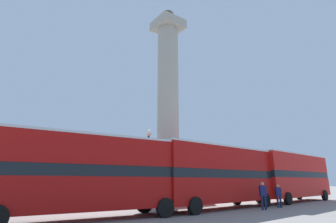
# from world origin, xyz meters

# --- Properties ---
(ground_plane) EXTENTS (200.00, 200.00, 0.00)m
(ground_plane) POSITION_xyz_m (0.00, 0.00, 0.00)
(ground_plane) COLOR gray
(monument_column) EXTENTS (5.57, 5.57, 18.93)m
(monument_column) POSITION_xyz_m (0.00, 0.00, 6.33)
(monument_column) COLOR #A39E8E
(monument_column) RESTS_ON ground_plane
(bus_a) EXTENTS (10.86, 3.35, 4.29)m
(bus_a) POSITION_xyz_m (0.40, -5.54, 2.37)
(bus_a) COLOR #A80F0C
(bus_a) RESTS_ON ground_plane
(bus_b) EXTENTS (11.09, 3.37, 4.18)m
(bus_b) POSITION_xyz_m (-9.04, -5.44, 2.32)
(bus_b) COLOR #A80F0C
(bus_b) RESTS_ON ground_plane
(bus_c) EXTENTS (11.66, 3.57, 4.42)m
(bus_c) POSITION_xyz_m (11.09, -5.12, 2.44)
(bus_c) COLOR red
(bus_c) RESTS_ON ground_plane
(equestrian_statue) EXTENTS (3.04, 2.19, 5.70)m
(equestrian_statue) POSITION_xyz_m (-9.30, 2.60, 1.62)
(equestrian_statue) COLOR #A39E8E
(equestrian_statue) RESTS_ON ground_plane
(street_lamp) EXTENTS (0.44, 0.44, 5.52)m
(street_lamp) POSITION_xyz_m (-3.81, -2.75, 3.21)
(street_lamp) COLOR black
(street_lamp) RESTS_ON ground_plane
(pedestrian_near_lamp) EXTENTS (0.46, 0.34, 1.63)m
(pedestrian_near_lamp) POSITION_xyz_m (4.56, -7.52, 0.90)
(pedestrian_near_lamp) COLOR #192347
(pedestrian_near_lamp) RESTS_ON ground_plane
(pedestrian_by_plinth) EXTENTS (0.51, 0.35, 1.81)m
(pedestrian_by_plinth) POSITION_xyz_m (2.36, -7.73, 1.04)
(pedestrian_by_plinth) COLOR #192347
(pedestrian_by_plinth) RESTS_ON ground_plane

